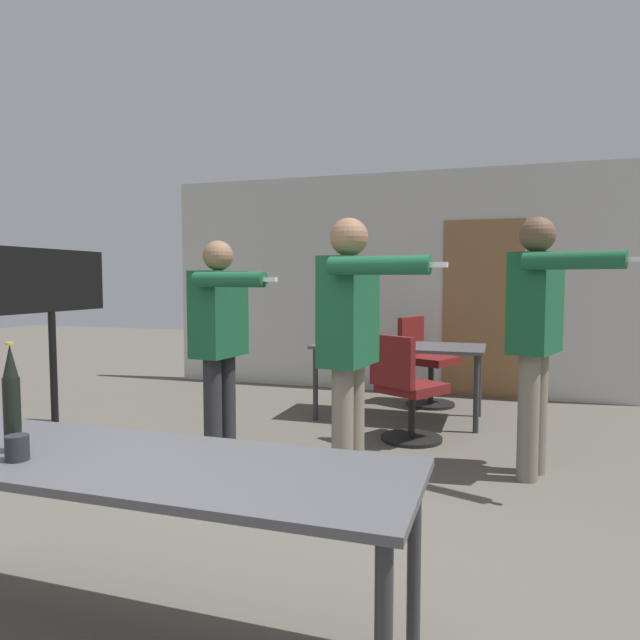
# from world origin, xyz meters

# --- Properties ---
(back_wall) EXTENTS (5.67, 0.12, 2.64)m
(back_wall) POSITION_xyz_m (0.03, 5.38, 1.31)
(back_wall) COLOR beige
(back_wall) RESTS_ON ground_plane
(conference_table_near) EXTENTS (2.10, 0.67, 0.73)m
(conference_table_near) POSITION_xyz_m (0.05, 0.20, 0.66)
(conference_table_near) COLOR #4C4C51
(conference_table_near) RESTS_ON ground_plane
(conference_table_far) EXTENTS (1.63, 0.75, 0.73)m
(conference_table_far) POSITION_xyz_m (0.36, 4.01, 0.66)
(conference_table_far) COLOR #4C4C51
(conference_table_far) RESTS_ON ground_plane
(tv_screen) EXTENTS (0.44, 1.25, 1.62)m
(tv_screen) POSITION_xyz_m (-2.29, 2.35, 1.04)
(tv_screen) COLOR black
(tv_screen) RESTS_ON ground_plane
(person_far_watching) EXTENTS (0.77, 0.72, 1.74)m
(person_far_watching) POSITION_xyz_m (0.44, 1.86, 1.05)
(person_far_watching) COLOR slate
(person_far_watching) RESTS_ON ground_plane
(person_left_plaid) EXTENTS (0.75, 0.84, 1.79)m
(person_left_plaid) POSITION_xyz_m (1.55, 2.63, 1.08)
(person_left_plaid) COLOR slate
(person_left_plaid) RESTS_ON ground_plane
(person_center_tall) EXTENTS (0.75, 0.70, 1.65)m
(person_center_tall) POSITION_xyz_m (-0.65, 2.26, 0.99)
(person_center_tall) COLOR #28282D
(person_center_tall) RESTS_ON ground_plane
(office_chair_side_rolled) EXTENTS (0.65, 0.68, 0.91)m
(office_chair_side_rolled) POSITION_xyz_m (0.57, 3.22, 0.42)
(office_chair_side_rolled) COLOR black
(office_chair_side_rolled) RESTS_ON ground_plane
(office_chair_near_pushed) EXTENTS (0.66, 0.62, 0.95)m
(office_chair_near_pushed) POSITION_xyz_m (0.53, 4.72, 0.45)
(office_chair_near_pushed) COLOR black
(office_chair_near_pushed) RESTS_ON ground_plane
(beer_bottle) EXTENTS (0.06, 0.06, 0.41)m
(beer_bottle) POSITION_xyz_m (-0.40, 0.13, 0.92)
(beer_bottle) COLOR black
(beer_bottle) RESTS_ON conference_table_near
(drink_cup) EXTENTS (0.08, 0.08, 0.09)m
(drink_cup) POSITION_xyz_m (-0.31, 0.06, 0.77)
(drink_cup) COLOR #232328
(drink_cup) RESTS_ON conference_table_near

